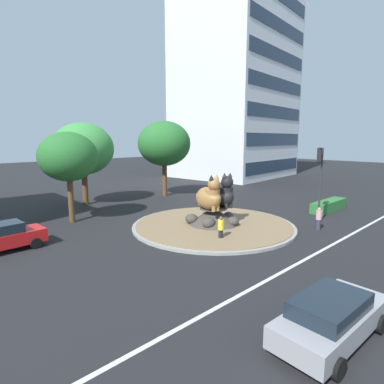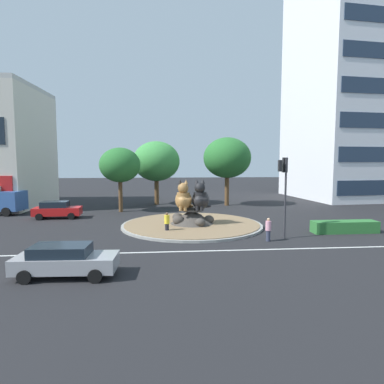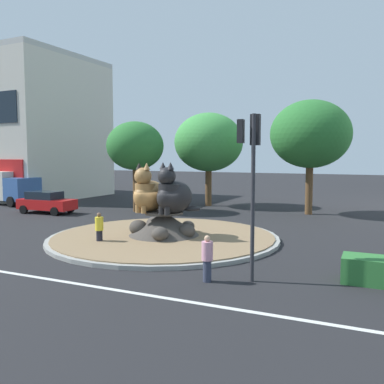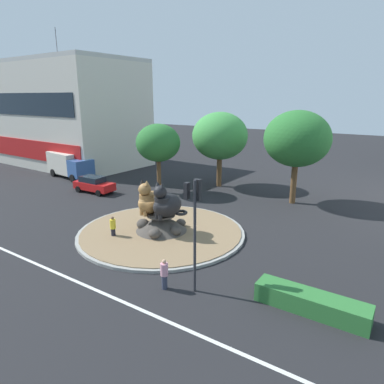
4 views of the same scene
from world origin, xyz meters
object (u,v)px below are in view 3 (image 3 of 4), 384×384
parked_car_right (46,202)px  delivery_box_truck (5,186)px  cat_statue_tabby (149,194)px  cat_statue_black (173,194)px  third_tree_left (135,146)px  pedestrian_yellow_shirt (99,228)px  broadleaf_tree_behind_island (209,142)px  second_tree_near_tower (310,134)px  traffic_light_mast (252,161)px  pedestrian_pink_shirt (207,258)px

parked_car_right → delivery_box_truck: size_ratio=0.62×
cat_statue_tabby → delivery_box_truck: size_ratio=0.37×
cat_statue_tabby → cat_statue_black: (1.42, -0.03, 0.01)m
cat_statue_tabby → cat_statue_black: 1.42m
third_tree_left → delivery_box_truck: bearing=-177.7°
parked_car_right → cat_statue_black: bearing=-23.8°
cat_statue_black → pedestrian_yellow_shirt: 3.97m
broadleaf_tree_behind_island → second_tree_near_tower: bearing=-10.8°
pedestrian_yellow_shirt → third_tree_left: bearing=-117.2°
traffic_light_mast → broadleaf_tree_behind_island: size_ratio=0.72×
delivery_box_truck → parked_car_right: bearing=-13.7°
traffic_light_mast → cat_statue_black: bearing=47.6°
cat_statue_tabby → pedestrian_yellow_shirt: cat_statue_tabby is taller
cat_statue_black → pedestrian_yellow_shirt: cat_statue_black is taller
traffic_light_mast → parked_car_right: bearing=61.0°
cat_statue_tabby → pedestrian_yellow_shirt: (-1.42, -2.33, -1.54)m
second_tree_near_tower → traffic_light_mast: bearing=-87.9°
cat_statue_black → third_tree_left: bearing=-126.0°
pedestrian_yellow_shirt → delivery_box_truck: (-18.23, 10.50, 0.76)m
parked_car_right → delivery_box_truck: delivery_box_truck is taller
traffic_light_mast → broadleaf_tree_behind_island: bearing=24.7°
delivery_box_truck → cat_statue_black: bearing=-13.4°
traffic_light_mast → pedestrian_pink_shirt: (-1.32, -0.75, -3.33)m
broadleaf_tree_behind_island → delivery_box_truck: (-17.15, -6.18, -3.84)m
traffic_light_mast → second_tree_near_tower: (-0.65, 17.41, 1.68)m
cat_statue_black → parked_car_right: bearing=-98.4°
cat_statue_tabby → traffic_light_mast: (6.80, -4.71, 1.80)m
cat_statue_tabby → traffic_light_mast: 8.46m
pedestrian_pink_shirt → cat_statue_tabby: bearing=-19.8°
third_tree_left → broadleaf_tree_behind_island: bearing=56.2°
third_tree_left → parked_car_right: bearing=-147.0°
broadleaf_tree_behind_island → pedestrian_yellow_shirt: (1.08, -16.68, -4.60)m
broadleaf_tree_behind_island → second_tree_near_tower: second_tree_near_tower is taller
cat_statue_black → broadleaf_tree_behind_island: bearing=-152.1°
traffic_light_mast → parked_car_right: size_ratio=1.30×
second_tree_near_tower → delivery_box_truck: bearing=-170.0°
cat_statue_tabby → third_tree_left: (-6.28, 8.71, 2.66)m
second_tree_near_tower → third_tree_left: second_tree_near_tower is taller
second_tree_near_tower → delivery_box_truck: (-25.80, -4.53, -4.26)m
second_tree_near_tower → pedestrian_yellow_shirt: size_ratio=5.20×
third_tree_left → delivery_box_truck: (-13.38, -0.53, -3.44)m
third_tree_left → pedestrian_yellow_shirt: size_ratio=4.31×
pedestrian_yellow_shirt → delivery_box_truck: 21.06m
broadleaf_tree_behind_island → parked_car_right: size_ratio=1.80×
cat_statue_black → second_tree_near_tower: second_tree_near_tower is taller
cat_statue_tabby → cat_statue_black: cat_statue_black is taller
cat_statue_tabby → parked_car_right: 12.99m
cat_statue_black → delivery_box_truck: 22.63m
traffic_light_mast → second_tree_near_tower: 17.50m
cat_statue_tabby → third_tree_left: third_tree_left is taller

